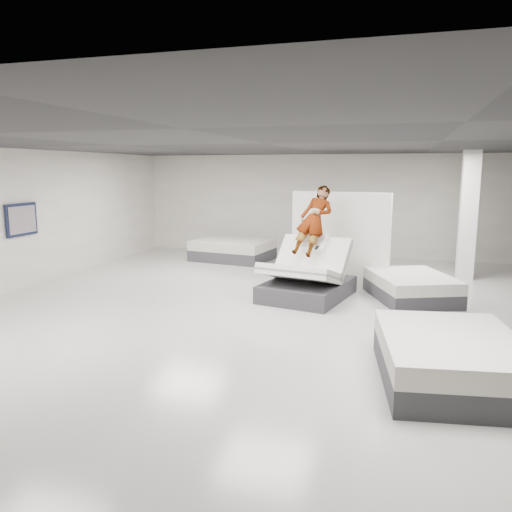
# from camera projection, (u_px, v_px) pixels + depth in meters

# --- Properties ---
(room) EXTENTS (14.00, 14.04, 3.20)m
(room) POSITION_uv_depth(u_px,v_px,m) (265.00, 231.00, 9.28)
(room) COLOR #B6B3AB
(room) RESTS_ON ground
(hero_bed) EXTENTS (1.94, 2.34, 1.38)m
(hero_bed) POSITION_uv_depth(u_px,v_px,m) (307.00, 279.00, 10.68)
(hero_bed) COLOR #323237
(hero_bed) RESTS_ON floor
(person) EXTENTS (0.95, 1.75, 1.25)m
(person) POSITION_uv_depth(u_px,v_px,m) (314.00, 235.00, 10.82)
(person) COLOR slate
(person) RESTS_ON hero_bed
(remote) EXTENTS (0.08, 0.15, 0.08)m
(remote) POSITION_uv_depth(u_px,v_px,m) (317.00, 248.00, 10.45)
(remote) COLOR black
(remote) RESTS_ON person
(divider_panel) EXTENTS (2.39, 0.70, 2.21)m
(divider_panel) POSITION_uv_depth(u_px,v_px,m) (339.00, 239.00, 11.83)
(divider_panel) COLOR white
(divider_panel) RESTS_ON floor
(flat_bed_right_far) EXTENTS (2.10, 2.37, 0.54)m
(flat_bed_right_far) POSITION_uv_depth(u_px,v_px,m) (411.00, 287.00, 10.60)
(flat_bed_right_far) COLOR #323237
(flat_bed_right_far) RESTS_ON floor
(flat_bed_right_near) EXTENTS (2.03, 2.50, 0.62)m
(flat_bed_right_near) POSITION_uv_depth(u_px,v_px,m) (450.00, 359.00, 6.46)
(flat_bed_right_near) COLOR #323237
(flat_bed_right_near) RESTS_ON floor
(flat_bed_left_far) EXTENTS (2.44, 1.97, 0.61)m
(flat_bed_left_far) POSITION_uv_depth(u_px,v_px,m) (233.00, 250.00, 15.23)
(flat_bed_left_far) COLOR #323237
(flat_bed_left_far) RESTS_ON floor
(column) EXTENTS (0.40, 0.40, 3.20)m
(column) POSITION_uv_depth(u_px,v_px,m) (468.00, 216.00, 12.41)
(column) COLOR white
(column) RESTS_ON floor
(wall_poster) EXTENTS (0.06, 0.95, 0.75)m
(wall_poster) POSITION_uv_depth(u_px,v_px,m) (22.00, 220.00, 11.42)
(wall_poster) COLOR black
(wall_poster) RESTS_ON wall_left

